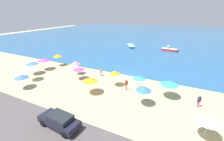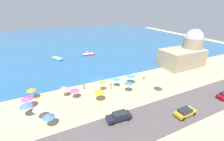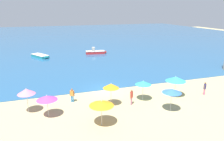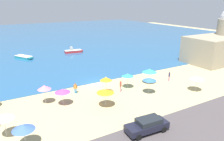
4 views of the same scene
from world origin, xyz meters
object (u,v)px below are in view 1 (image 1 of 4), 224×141
beach_umbrella_2 (115,72)px  beach_umbrella_1 (169,83)px  beach_umbrella_4 (30,68)px  beach_umbrella_10 (139,77)px  skiff_offshore (169,49)px  bather_1 (199,101)px  parked_car_4 (59,120)px  beach_umbrella_0 (76,63)px  beach_umbrella_5 (90,80)px  bather_0 (101,72)px  beach_umbrella_8 (44,59)px  bather_2 (126,84)px  beach_umbrella_9 (32,63)px  beach_umbrella_12 (21,76)px  beach_umbrella_3 (144,89)px  beach_umbrella_7 (209,120)px  skiff_nearshore (131,46)px  beach_umbrella_11 (79,68)px  beach_umbrella_6 (57,55)px

beach_umbrella_2 → beach_umbrella_1: bearing=0.5°
beach_umbrella_4 → beach_umbrella_10: beach_umbrella_4 is taller
beach_umbrella_2 → skiff_offshore: beach_umbrella_2 is taller
beach_umbrella_4 → bather_1: (25.55, 3.72, -1.37)m
beach_umbrella_2 → parked_car_4: (-1.13, -10.87, -1.43)m
beach_umbrella_0 → beach_umbrella_2: size_ratio=1.02×
beach_umbrella_0 → beach_umbrella_5: bearing=-36.7°
beach_umbrella_5 → bather_0: size_ratio=1.50×
beach_umbrella_8 → bather_1: (27.59, -1.00, -1.25)m
bather_1 → parked_car_4: bather_1 is taller
bather_2 → skiff_offshore: size_ratio=0.37×
beach_umbrella_2 → beach_umbrella_8: bearing=179.0°
bather_0 → parked_car_4: size_ratio=0.35×
beach_umbrella_1 → beach_umbrella_9: bearing=-174.2°
beach_umbrella_8 → beach_umbrella_12: size_ratio=1.08×
beach_umbrella_8 → bather_2: bearing=-2.6°
beach_umbrella_3 → beach_umbrella_7: size_ratio=1.08×
beach_umbrella_5 → beach_umbrella_3: bearing=3.9°
skiff_offshore → bather_0: bearing=-109.8°
skiff_offshore → beach_umbrella_0: bearing=-117.4°
beach_umbrella_0 → bather_2: (10.68, -1.62, -1.30)m
beach_umbrella_1 → beach_umbrella_3: beach_umbrella_1 is taller
beach_umbrella_8 → skiff_nearshore: beach_umbrella_8 is taller
skiff_offshore → beach_umbrella_5: bearing=-103.2°
beach_umbrella_8 → beach_umbrella_3: bearing=-9.2°
parked_car_4 → bather_1: bearing=38.2°
beach_umbrella_0 → bather_0: (4.64, 1.20, -1.40)m
bather_2 → parked_car_4: bearing=-107.7°
beach_umbrella_0 → beach_umbrella_11: beach_umbrella_0 is taller
beach_umbrella_5 → bather_1: 14.26m
beach_umbrella_5 → beach_umbrella_0: bearing=143.3°
beach_umbrella_6 → beach_umbrella_9: (-0.82, -5.59, -0.12)m
bather_2 → beach_umbrella_6: bearing=167.7°
beach_umbrella_0 → beach_umbrella_4: size_ratio=1.02×
beach_umbrella_4 → beach_umbrella_9: (-2.12, 2.07, -0.07)m
beach_umbrella_0 → beach_umbrella_1: 16.62m
beach_umbrella_1 → skiff_offshore: bearing=95.8°
skiff_nearshore → beach_umbrella_8: bearing=-107.9°
beach_umbrella_5 → beach_umbrella_12: beach_umbrella_5 is taller
beach_umbrella_3 → beach_umbrella_4: (-19.18, -1.26, 0.06)m
beach_umbrella_2 → beach_umbrella_12: bearing=-150.8°
beach_umbrella_8 → beach_umbrella_1: bearing=-0.5°
bather_0 → beach_umbrella_2: bearing=-30.8°
beach_umbrella_8 → beach_umbrella_12: (3.43, -7.19, -0.18)m
beach_umbrella_11 → bather_2: 8.85m
beach_umbrella_0 → beach_umbrella_11: bearing=-39.3°
skiff_offshore → beach_umbrella_9: bearing=-125.1°
beach_umbrella_12 → bather_0: (8.50, 9.21, -1.08)m
beach_umbrella_7 → beach_umbrella_11: size_ratio=1.01×
beach_umbrella_7 → beach_umbrella_10: beach_umbrella_10 is taller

